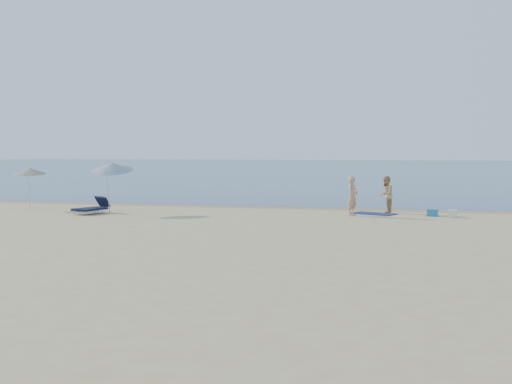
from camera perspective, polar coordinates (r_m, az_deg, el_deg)
ground at (r=13.96m, az=-8.77°, el=-8.39°), size 160.00×160.00×0.00m
sea at (r=112.76m, az=11.11°, el=2.18°), size 240.00×160.00×0.01m
wet_sand_strip at (r=32.56m, az=4.43°, el=-1.42°), size 240.00×1.60×0.00m
person_left at (r=28.90m, az=8.58°, el=-0.36°), size 0.60×0.74×1.76m
person_right at (r=30.43m, az=11.46°, el=-0.22°), size 0.78×0.93×1.72m
beach_towel at (r=29.93m, az=10.39°, el=-1.90°), size 2.24×1.78×0.03m
white_bag at (r=29.18m, az=17.04°, el=-1.85°), size 0.41×0.35×0.33m
blue_cooler at (r=29.43m, az=15.42°, el=-1.78°), size 0.50×0.40×0.32m
umbrella_near at (r=30.58m, az=-12.65°, el=2.20°), size 2.26×2.28×2.56m
umbrella_far at (r=34.09m, az=-19.42°, el=1.77°), size 1.89×1.91×2.16m
lounger_left at (r=30.39m, az=-14.19°, el=-1.38°), size 0.98×1.80×0.76m
lounger_right at (r=30.60m, az=-14.48°, el=-1.33°), size 1.17×1.85×0.78m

